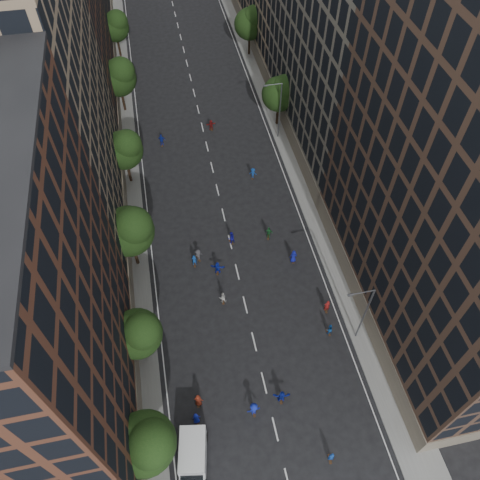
{
  "coord_description": "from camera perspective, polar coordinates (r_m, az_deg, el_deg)",
  "views": [
    {
      "loc": [
        -5.8,
        -7.66,
        44.85
      ],
      "look_at": [
        0.94,
        25.5,
        2.0
      ],
      "focal_mm": 35.0,
      "sensor_mm": 36.0,
      "label": 1
    }
  ],
  "objects": [
    {
      "name": "cargo_van",
      "position": [
        44.78,
        -5.78,
        -25.0
      ],
      "size": [
        3.23,
        5.43,
        2.73
      ],
      "rotation": [
        0.0,
        0.0,
        -0.17
      ],
      "color": "white",
      "rests_on": "ground"
    },
    {
      "name": "skater_13",
      "position": [
        54.49,
        -5.6,
        -2.5
      ],
      "size": [
        0.67,
        0.48,
        1.71
      ],
      "primitive_type": "imported",
      "rotation": [
        0.0,
        0.0,
        3.03
      ],
      "color": "#1447A6",
      "rests_on": "ground"
    },
    {
      "name": "skater_3",
      "position": [
        46.25,
        1.68,
        -19.95
      ],
      "size": [
        1.3,
        0.83,
        1.92
      ],
      "primitive_type": "imported",
      "rotation": [
        0.0,
        0.0,
        3.24
      ],
      "color": "#1524AC",
      "rests_on": "ground"
    },
    {
      "name": "ground",
      "position": [
        65.7,
        -3.36,
        8.55
      ],
      "size": [
        240.0,
        240.0,
        0.0
      ],
      "primitive_type": "plane",
      "color": "black",
      "rests_on": "ground"
    },
    {
      "name": "tree_left_1",
      "position": [
        45.1,
        -12.26,
        -11.02
      ],
      "size": [
        4.8,
        4.8,
        8.21
      ],
      "color": "black",
      "rests_on": "ground"
    },
    {
      "name": "streetlamp_far",
      "position": [
        67.89,
        4.71,
        15.76
      ],
      "size": [
        2.64,
        0.22,
        9.06
      ],
      "color": "#595B60",
      "rests_on": "ground"
    },
    {
      "name": "sidewalk_left",
      "position": [
        71.31,
        -14.11,
        11.08
      ],
      "size": [
        4.0,
        105.0,
        0.15
      ],
      "primitive_type": "cube",
      "color": "slate",
      "rests_on": "ground"
    },
    {
      "name": "skater_2",
      "position": [
        50.54,
        10.81,
        -10.66
      ],
      "size": [
        0.84,
        0.7,
        1.54
      ],
      "primitive_type": "imported",
      "rotation": [
        0.0,
        0.0,
        3.31
      ],
      "color": "#124693",
      "rests_on": "ground"
    },
    {
      "name": "tree_right_a",
      "position": [
        70.1,
        4.97,
        17.49
      ],
      "size": [
        5.0,
        5.0,
        8.39
      ],
      "color": "black",
      "rests_on": "ground"
    },
    {
      "name": "skater_11",
      "position": [
        53.64,
        -2.75,
        -3.44
      ],
      "size": [
        1.72,
        1.01,
        1.76
      ],
      "primitive_type": "imported",
      "rotation": [
        0.0,
        0.0,
        2.82
      ],
      "color": "#1526AB",
      "rests_on": "ground"
    },
    {
      "name": "tree_right_b",
      "position": [
        86.65,
        1.33,
        25.02
      ],
      "size": [
        5.2,
        5.2,
        8.83
      ],
      "color": "black",
      "rests_on": "ground"
    },
    {
      "name": "skater_1",
      "position": [
        45.99,
        11.05,
        -24.53
      ],
      "size": [
        0.62,
        0.45,
        1.59
      ],
      "primitive_type": "imported",
      "rotation": [
        0.0,
        0.0,
        3.02
      ],
      "color": "#143FA2",
      "rests_on": "ground"
    },
    {
      "name": "skater_7",
      "position": [
        51.75,
        10.55,
        -7.91
      ],
      "size": [
        0.67,
        0.46,
        1.78
      ],
      "primitive_type": "imported",
      "rotation": [
        0.0,
        0.0,
        3.08
      ],
      "color": "maroon",
      "rests_on": "ground"
    },
    {
      "name": "skater_16",
      "position": [
        69.75,
        -9.53,
        11.9
      ],
      "size": [
        1.19,
        0.76,
        1.88
      ],
      "primitive_type": "imported",
      "rotation": [
        0.0,
        0.0,
        2.85
      ],
      "color": "#1327A1",
      "rests_on": "ground"
    },
    {
      "name": "skater_5",
      "position": [
        46.86,
        5.09,
        -18.49
      ],
      "size": [
        1.72,
        0.79,
        1.79
      ],
      "primitive_type": "imported",
      "rotation": [
        0.0,
        0.0,
        2.98
      ],
      "color": "navy",
      "rests_on": "ground"
    },
    {
      "name": "bldg_left_b",
      "position": [
        52.63,
        -24.91,
        14.85
      ],
      "size": [
        14.0,
        26.0,
        34.0
      ],
      "primitive_type": "cube",
      "color": "#8C765C",
      "rests_on": "ground"
    },
    {
      "name": "tree_left_0",
      "position": [
        40.89,
        -11.34,
        -23.14
      ],
      "size": [
        5.2,
        5.2,
        8.83
      ],
      "color": "black",
      "rests_on": "ground"
    },
    {
      "name": "tree_left_5",
      "position": [
        88.79,
        -14.96,
        23.96
      ],
      "size": [
        4.8,
        4.8,
        8.33
      ],
      "color": "black",
      "rests_on": "ground"
    },
    {
      "name": "skater_17",
      "position": [
        71.87,
        -3.54,
        13.8
      ],
      "size": [
        1.51,
        0.58,
        1.59
      ],
      "primitive_type": "imported",
      "rotation": [
        0.0,
        0.0,
        3.22
      ],
      "color": "maroon",
      "rests_on": "ground"
    },
    {
      "name": "skater_14",
      "position": [
        56.22,
        -1.09,
        0.26
      ],
      "size": [
        1.06,
        0.95,
        1.8
      ],
      "primitive_type": "imported",
      "rotation": [
        0.0,
        0.0,
        3.5
      ],
      "color": "#12118E",
      "rests_on": "ground"
    },
    {
      "name": "skater_8",
      "position": [
        51.55,
        -2.12,
        -7.05
      ],
      "size": [
        0.79,
        0.63,
        1.6
      ],
      "primitive_type": "imported",
      "rotation": [
        0.0,
        0.0,
        3.12
      ],
      "color": "beige",
      "rests_on": "ground"
    },
    {
      "name": "tree_left_2",
      "position": [
        51.29,
        -13.25,
        1.22
      ],
      "size": [
        5.6,
        5.6,
        9.45
      ],
      "color": "black",
      "rests_on": "ground"
    },
    {
      "name": "tree_left_4",
      "position": [
        74.57,
        -14.55,
        18.78
      ],
      "size": [
        5.4,
        5.4,
        9.08
      ],
      "color": "black",
      "rests_on": "ground"
    },
    {
      "name": "skater_0",
      "position": [
        46.31,
        -5.36,
        -20.84
      ],
      "size": [
        0.87,
        0.63,
        1.65
      ],
      "primitive_type": "imported",
      "rotation": [
        0.0,
        0.0,
        3.28
      ],
      "color": "#141EA5",
      "rests_on": "ground"
    },
    {
      "name": "bldg_left_c",
      "position": [
        73.73,
        -22.61,
        23.43
      ],
      "size": [
        14.0,
        20.0,
        28.0
      ],
      "primitive_type": "cube",
      "color": "#532E1F",
      "rests_on": "ground"
    },
    {
      "name": "bldg_right_b",
      "position": [
        63.93,
        13.89,
        24.03
      ],
      "size": [
        14.0,
        28.0,
        33.0
      ],
      "primitive_type": "cube",
      "color": "#666054",
      "rests_on": "ground"
    },
    {
      "name": "sidewalk_right",
      "position": [
        73.24,
        5.21,
        13.79
      ],
      "size": [
        4.0,
        105.0,
        0.15
      ],
      "primitive_type": "cube",
      "color": "slate",
      "rests_on": "ground"
    },
    {
      "name": "skater_9",
      "position": [
        54.96,
        -5.12,
        -1.85
      ],
      "size": [
        1.18,
        0.88,
        1.63
      ],
      "primitive_type": "imported",
      "rotation": [
        0.0,
        0.0,
        3.43
      ],
      "color": "#454449",
      "rests_on": "ground"
    },
    {
      "name": "bldg_left_a",
      "position": [
        37.59,
        -26.68,
        -9.51
      ],
      "size": [
        14.0,
        22.0,
        30.0
      ],
      "primitive_type": "cube",
      "color": "#532E1F",
      "rests_on": "ground"
    },
    {
      "name": "skater_10",
      "position": [
        56.79,
        3.52,
        0.86
      ],
      "size": [
        1.14,
        0.83,
        1.79
      ],
      "primitive_type": "imported",
      "rotation": [
        0.0,
        0.0,
        2.71
      ],
      "color": "#1C5E2B",
      "rests_on": "ground"
    },
    {
      "name": "tree_left_3",
      "position": [
        61.71,
        -13.91,
        10.77
      ],
      "size": [
        5.0,
        5.0,
        8.58
      ],
      "color": "black",
      "rests_on": "ground"
    },
    {
      "name": "skater_6",
      "position": [
        46.77,
        -5.11,
        -18.89
      ],
      "size": [
        0.98,
        0.78,
        1.75
      ],
      "primitive_type": "imported",
      "rotation": [
        0.0,
        0.0,
        2.84
      ],
      "color": "maroon",
      "rests_on": "ground"
    },
    {
      "name": "streetlamp_near",
      "position": [
        47.14,
        14.83,
        -8.47
      ],
      "size": [
        2.64,
        0.22,
        9.06
      ],
      "color": "#595B60",
      "rests_on": "ground"
    },
    {
      "name": "skater_12",
      "position": [
        54.86,
        6.52,
        -2.01
      ],
      "size": [
        0.9,
        0.59,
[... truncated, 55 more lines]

